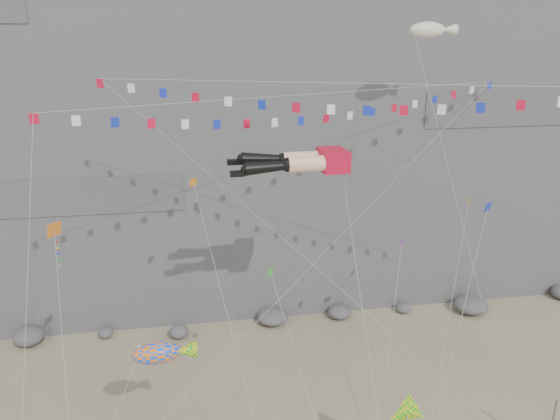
{
  "coord_description": "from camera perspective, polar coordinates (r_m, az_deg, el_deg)",
  "views": [
    {
      "loc": [
        -6.31,
        -24.58,
        24.3
      ],
      "look_at": [
        -0.66,
        9.0,
        13.05
      ],
      "focal_mm": 35.0,
      "sensor_mm": 36.0,
      "label": 1
    }
  ],
  "objects": [
    {
      "name": "small_kite_d",
      "position": [
        37.14,
        19.02,
        0.09
      ],
      "size": [
        9.41,
        14.23,
        21.23
      ],
      "color": "gold",
      "rests_on": "ground"
    },
    {
      "name": "small_kite_a",
      "position": [
        32.91,
        -8.89,
        2.17
      ],
      "size": [
        4.37,
        14.28,
        21.05
      ],
      "color": "orange",
      "rests_on": "ground"
    },
    {
      "name": "harlequin_kite",
      "position": [
        30.04,
        -22.5,
        -2.07
      ],
      "size": [
        1.69,
        7.92,
        16.22
      ],
      "color": "red",
      "rests_on": "ground"
    },
    {
      "name": "small_kite_b",
      "position": [
        35.72,
        12.55,
        -3.89
      ],
      "size": [
        6.27,
        12.49,
        17.41
      ],
      "color": "purple",
      "rests_on": "ground"
    },
    {
      "name": "legs_kite",
      "position": [
        31.5,
        2.25,
        5.04
      ],
      "size": [
        6.96,
        15.67,
        22.4
      ],
      "rotation": [
        0.0,
        0.0,
        0.05
      ],
      "color": "red",
      "rests_on": "ground"
    },
    {
      "name": "small_kite_e",
      "position": [
        33.53,
        20.8,
        -0.17
      ],
      "size": [
        7.54,
        8.55,
        17.93
      ],
      "color": "#152BB9",
      "rests_on": "ground"
    },
    {
      "name": "flag_banner_upper",
      "position": [
        36.31,
        3.58,
        11.97
      ],
      "size": [
        33.2,
        20.49,
        30.23
      ],
      "color": "red",
      "rests_on": "ground"
    },
    {
      "name": "delta_kite",
      "position": [
        30.42,
        13.26,
        -19.91
      ],
      "size": [
        4.51,
        5.96,
        8.69
      ],
      "color": "yellow",
      "rests_on": "ground"
    },
    {
      "name": "fish_windsock",
      "position": [
        28.7,
        -12.74,
        -14.39
      ],
      "size": [
        6.97,
        4.29,
        10.87
      ],
      "color": "orange",
      "rests_on": "ground"
    },
    {
      "name": "small_kite_c",
      "position": [
        30.86,
        -0.77,
        -7.22
      ],
      "size": [
        3.36,
        10.43,
        15.23
      ],
      "color": "green",
      "rests_on": "ground"
    },
    {
      "name": "flag_banner_lower",
      "position": [
        31.16,
        7.36,
        12.95
      ],
      "size": [
        28.19,
        11.98,
        24.76
      ],
      "color": "red",
      "rests_on": "ground"
    },
    {
      "name": "cliff",
      "position": [
        56.94,
        -3.36,
        18.95
      ],
      "size": [
        80.0,
        28.0,
        50.0
      ],
      "primitive_type": "cube",
      "color": "slate",
      "rests_on": "ground"
    },
    {
      "name": "blimp_windsock",
      "position": [
        40.7,
        15.19,
        17.61
      ],
      "size": [
        4.14,
        14.52,
        27.91
      ],
      "color": "beige",
      "rests_on": "ground"
    },
    {
      "name": "talus_boulders",
      "position": [
        48.28,
        -0.81,
        -11.12
      ],
      "size": [
        60.0,
        3.0,
        1.2
      ],
      "primitive_type": null,
      "color": "#5A5B5F",
      "rests_on": "ground"
    }
  ]
}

